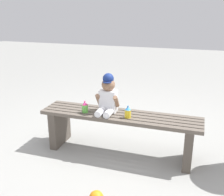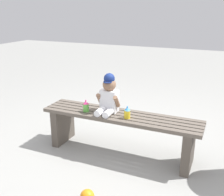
{
  "view_description": "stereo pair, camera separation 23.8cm",
  "coord_description": "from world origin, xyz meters",
  "px_view_note": "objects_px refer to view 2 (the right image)",
  "views": [
    {
      "loc": [
        0.72,
        -2.44,
        1.46
      ],
      "look_at": [
        -0.07,
        -0.05,
        0.62
      ],
      "focal_mm": 43.37,
      "sensor_mm": 36.0,
      "label": 1
    },
    {
      "loc": [
        0.94,
        -2.35,
        1.46
      ],
      "look_at": [
        -0.07,
        -0.05,
        0.62
      ],
      "focal_mm": 43.37,
      "sensor_mm": 36.0,
      "label": 2
    }
  ],
  "objects_px": {
    "toy_ball": "(87,196)",
    "park_bench": "(120,127)",
    "child_figure": "(109,96)",
    "sippy_cup_left": "(86,106)",
    "sippy_cup_right": "(127,113)"
  },
  "relations": [
    {
      "from": "toy_ball",
      "to": "park_bench",
      "type": "bearing_deg",
      "value": 93.93
    },
    {
      "from": "child_figure",
      "to": "sippy_cup_left",
      "type": "height_order",
      "value": "child_figure"
    },
    {
      "from": "park_bench",
      "to": "sippy_cup_left",
      "type": "height_order",
      "value": "sippy_cup_left"
    },
    {
      "from": "child_figure",
      "to": "sippy_cup_right",
      "type": "height_order",
      "value": "child_figure"
    },
    {
      "from": "park_bench",
      "to": "child_figure",
      "type": "xyz_separation_m",
      "value": [
        -0.13,
        0.02,
        0.32
      ]
    },
    {
      "from": "child_figure",
      "to": "sippy_cup_right",
      "type": "distance_m",
      "value": 0.28
    },
    {
      "from": "child_figure",
      "to": "sippy_cup_right",
      "type": "xyz_separation_m",
      "value": [
        0.23,
        -0.08,
        -0.12
      ]
    },
    {
      "from": "sippy_cup_left",
      "to": "sippy_cup_right",
      "type": "bearing_deg",
      "value": 0.0
    },
    {
      "from": "child_figure",
      "to": "sippy_cup_left",
      "type": "relative_size",
      "value": 3.26
    },
    {
      "from": "park_bench",
      "to": "sippy_cup_right",
      "type": "distance_m",
      "value": 0.24
    },
    {
      "from": "sippy_cup_left",
      "to": "park_bench",
      "type": "bearing_deg",
      "value": 10.75
    },
    {
      "from": "sippy_cup_left",
      "to": "toy_ball",
      "type": "relative_size",
      "value": 1.08
    },
    {
      "from": "child_figure",
      "to": "park_bench",
      "type": "bearing_deg",
      "value": -7.16
    },
    {
      "from": "sippy_cup_left",
      "to": "sippy_cup_right",
      "type": "distance_m",
      "value": 0.45
    },
    {
      "from": "park_bench",
      "to": "toy_ball",
      "type": "relative_size",
      "value": 14.28
    }
  ]
}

